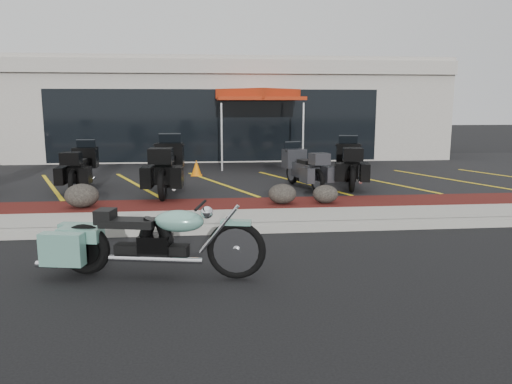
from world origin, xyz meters
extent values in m
plane|color=black|center=(0.00, 0.00, 0.00)|extent=(90.00, 90.00, 0.00)
cube|color=gray|center=(0.00, 0.90, 0.07)|extent=(24.00, 0.25, 0.15)
cube|color=gray|center=(0.00, 1.60, 0.07)|extent=(24.00, 1.20, 0.15)
cube|color=#370F0C|center=(0.00, 2.80, 0.08)|extent=(24.00, 1.20, 0.16)
cube|color=black|center=(0.00, 8.20, 0.07)|extent=(26.00, 9.60, 0.15)
cube|color=#9D978E|center=(0.00, 14.50, 2.00)|extent=(18.00, 8.00, 4.00)
cube|color=black|center=(0.00, 10.52, 1.50)|extent=(12.00, 0.06, 2.60)
cube|color=#9D978E|center=(0.00, 10.49, 3.60)|extent=(18.00, 0.30, 0.50)
ellipsoid|color=black|center=(-2.93, 2.67, 0.41)|extent=(0.70, 0.58, 0.49)
ellipsoid|color=black|center=(1.27, 2.64, 0.38)|extent=(0.61, 0.51, 0.43)
ellipsoid|color=black|center=(2.21, 2.62, 0.36)|extent=(0.56, 0.46, 0.39)
cone|color=orange|center=(-0.64, 7.18, 0.39)|extent=(0.39, 0.39, 0.48)
cylinder|color=silver|center=(-0.24, 8.80, 1.23)|extent=(0.06, 0.06, 2.17)
cylinder|color=silver|center=(2.20, 7.81, 1.23)|extent=(0.06, 0.06, 2.17)
cylinder|color=silver|center=(0.76, 11.24, 1.23)|extent=(0.06, 0.06, 2.17)
cylinder|color=silver|center=(3.20, 10.25, 1.23)|extent=(0.06, 0.06, 2.17)
cube|color=#98250D|center=(1.48, 9.52, 2.46)|extent=(3.68, 3.68, 0.11)
cube|color=#98250D|center=(1.48, 9.52, 2.62)|extent=(2.71, 2.71, 0.33)
camera|label=1|loc=(-0.36, -7.78, 2.28)|focal=35.00mm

